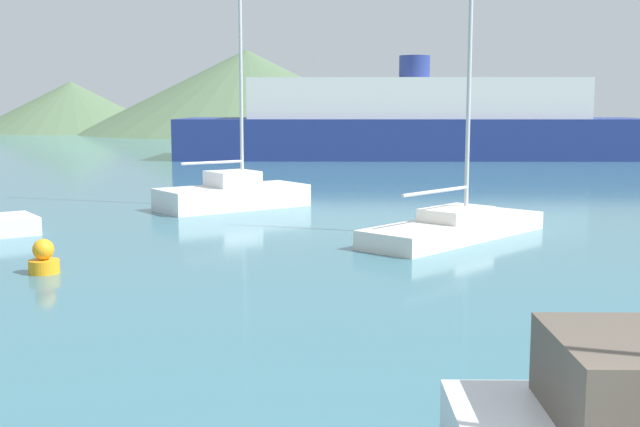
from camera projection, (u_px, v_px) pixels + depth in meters
sailboat_inner at (456, 225)px, 22.48m from camera, size 6.42×5.62×8.32m
sailboat_outer at (233, 193)px, 29.00m from camera, size 5.80×4.37×11.51m
ferry_distant at (414, 123)px, 56.61m from camera, size 33.72×13.94×7.12m
buoy_marker at (44, 259)px, 17.85m from camera, size 0.67×0.67×0.78m
hill_west at (72, 107)px, 110.74m from camera, size 26.93×26.93×6.88m
hill_central at (247, 91)px, 106.33m from camera, size 44.12×44.12×10.90m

